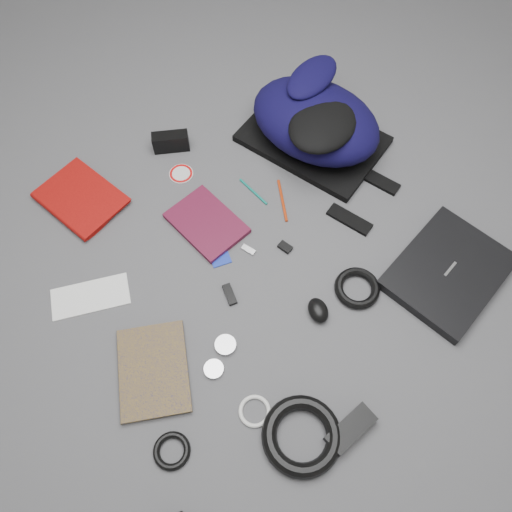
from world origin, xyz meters
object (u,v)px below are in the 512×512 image
power_brick (351,429)px  textbook_red (57,218)px  comic_book (119,376)px  mouse (318,310)px  compact_camera (171,142)px  dvd_case (207,223)px  laptop (448,272)px  backpack (315,120)px

power_brick → textbook_red: bearing=103.7°
comic_book → mouse: size_ratio=3.29×
comic_book → compact_camera: size_ratio=2.10×
power_brick → dvd_case: bearing=82.5°
dvd_case → mouse: 0.41m
laptop → backpack: bearing=78.3°
laptop → power_brick: size_ratio=2.58×
textbook_red → power_brick: size_ratio=1.94×
backpack → textbook_red: (-0.81, 0.15, -0.08)m
laptop → comic_book: 0.91m
laptop → textbook_red: 1.12m
laptop → mouse: bearing=149.8°
backpack → textbook_red: size_ratio=1.88×
comic_book → backpack: bearing=45.7°
dvd_case → comic_book: bearing=-157.2°
textbook_red → dvd_case: size_ratio=1.13×
dvd_case → mouse: (0.12, -0.40, 0.01)m
laptop → compact_camera: size_ratio=2.91×
textbook_red → power_brick: (0.37, -0.92, 0.00)m
textbook_red → comic_book: 0.52m
power_brick → comic_book: bearing=127.3°
compact_camera → power_brick: 0.99m
backpack → dvd_case: size_ratio=2.13×
mouse → power_brick: size_ratio=0.57×
comic_book → laptop: bearing=8.4°
laptop → comic_book: laptop is taller
laptop → compact_camera: compact_camera is taller
power_brick → compact_camera: bearing=79.6°
dvd_case → compact_camera: (0.05, 0.31, 0.02)m
laptop → mouse: (-0.37, 0.09, 0.00)m
backpack → laptop: (0.04, -0.59, -0.08)m
textbook_red → dvd_case: (0.36, -0.24, -0.00)m
laptop → comic_book: size_ratio=1.39×
comic_book → power_brick: 0.58m
textbook_red → compact_camera: bearing=-9.0°
dvd_case → power_brick: power_brick is taller
textbook_red → dvd_case: textbook_red is taller
textbook_red → mouse: mouse is taller
comic_book → dvd_case: size_ratio=1.09×
dvd_case → power_brick: bearing=-100.9°
backpack → comic_book: 0.93m
dvd_case → mouse: bearing=-85.4°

